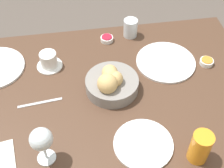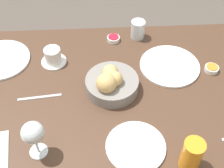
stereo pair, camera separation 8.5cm
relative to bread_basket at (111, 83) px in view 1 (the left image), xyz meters
The scene contains 11 objects.
dining_table 0.16m from the bread_basket, 29.38° to the left, with size 1.37×0.90×0.74m.
bread_basket is the anchor object (origin of this frame).
plate_near_left 0.29m from the bread_basket, 155.05° to the right, with size 0.26×0.26×0.01m.
plate_far_center 0.28m from the bread_basket, 104.62° to the left, with size 0.21×0.21×0.01m.
juice_glass 0.42m from the bread_basket, 124.84° to the left, with size 0.07×0.07×0.12m.
water_tumbler 0.36m from the bread_basket, 113.25° to the right, with size 0.07×0.07×0.09m.
wine_glass 0.38m from the bread_basket, 45.76° to the left, with size 0.08×0.08×0.16m.
coffee_cup 0.30m from the bread_basket, 36.02° to the right, with size 0.11×0.11×0.07m.
jam_bowl_berry 0.31m from the bread_basket, 94.89° to the right, with size 0.06×0.06×0.02m.
jam_bowl_honey 0.44m from the bread_basket, 168.65° to the right, with size 0.06×0.06×0.02m.
fork_silver 0.29m from the bread_basket, ahead, with size 0.17×0.03×0.00m.
Camera 1 is at (0.05, 0.78, 1.69)m, focal length 50.00 mm.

